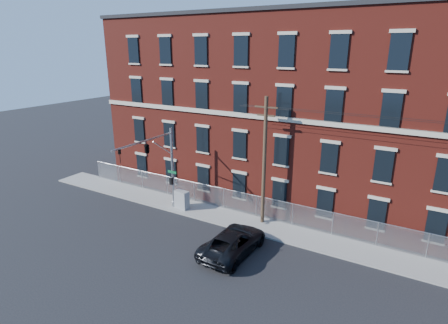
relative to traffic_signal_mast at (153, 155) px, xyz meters
name	(u,v)px	position (x,y,z in m)	size (l,w,h in m)	color
ground	(203,248)	(6.00, -2.18, -5.39)	(140.00, 140.00, 0.00)	black
sidewalk	(398,261)	(18.00, 2.82, -5.33)	(65.00, 3.00, 0.12)	gray
mill_building	(425,118)	(18.00, 11.75, 2.76)	(55.30, 14.32, 16.30)	maroon
chain_link_fence	(402,239)	(18.00, 4.12, -4.33)	(59.06, 0.06, 1.85)	#A5A8AD
traffic_signal_mast	(153,155)	(0.00, 0.00, 0.00)	(0.90, 6.75, 7.00)	#9EA0A5
utility_pole_near	(264,160)	(8.00, 3.42, -0.05)	(1.80, 0.28, 10.00)	#453322
pickup_truck	(233,242)	(8.09, -1.58, -4.57)	(2.70, 5.87, 1.63)	black
utility_cabinet	(182,200)	(0.89, 2.29, -4.47)	(1.27, 0.64, 1.59)	gray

